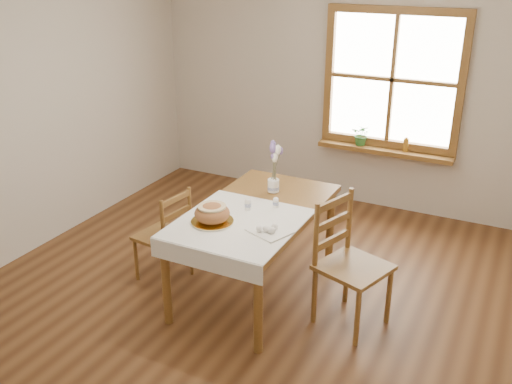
% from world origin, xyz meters
% --- Properties ---
extents(ground, '(5.00, 5.00, 0.00)m').
position_xyz_m(ground, '(0.00, 0.00, 0.00)').
color(ground, brown).
rests_on(ground, ground).
extents(room_walls, '(4.60, 5.10, 2.65)m').
position_xyz_m(room_walls, '(0.00, 0.00, 1.71)').
color(room_walls, beige).
rests_on(room_walls, ground).
extents(window, '(1.46, 0.08, 1.46)m').
position_xyz_m(window, '(0.50, 2.47, 1.45)').
color(window, brown).
rests_on(window, ground).
extents(window_sill, '(1.46, 0.20, 0.05)m').
position_xyz_m(window_sill, '(0.50, 2.40, 0.69)').
color(window_sill, brown).
rests_on(window_sill, ground).
extents(dining_table, '(0.90, 1.60, 0.75)m').
position_xyz_m(dining_table, '(0.00, 0.30, 0.66)').
color(dining_table, brown).
rests_on(dining_table, ground).
extents(table_linen, '(0.91, 0.99, 0.01)m').
position_xyz_m(table_linen, '(0.00, -0.00, 0.76)').
color(table_linen, white).
rests_on(table_linen, dining_table).
extents(chair_left, '(0.46, 0.45, 0.85)m').
position_xyz_m(chair_left, '(-0.81, 0.11, 0.42)').
color(chair_left, brown).
rests_on(chair_left, ground).
extents(chair_right, '(0.62, 0.60, 1.01)m').
position_xyz_m(chair_right, '(0.87, 0.20, 0.50)').
color(chair_right, brown).
rests_on(chair_right, ground).
extents(bread_plate, '(0.37, 0.37, 0.02)m').
position_xyz_m(bread_plate, '(-0.18, -0.09, 0.77)').
color(bread_plate, white).
rests_on(bread_plate, table_linen).
extents(bread_loaf, '(0.27, 0.27, 0.15)m').
position_xyz_m(bread_loaf, '(-0.18, -0.09, 0.85)').
color(bread_loaf, '#A06639').
rests_on(bread_loaf, bread_plate).
extents(egg_napkin, '(0.35, 0.33, 0.01)m').
position_xyz_m(egg_napkin, '(0.28, -0.04, 0.77)').
color(egg_napkin, white).
rests_on(egg_napkin, table_linen).
extents(eggs, '(0.28, 0.26, 0.05)m').
position_xyz_m(eggs, '(0.28, -0.04, 0.80)').
color(eggs, white).
rests_on(eggs, egg_napkin).
extents(salt_shaker, '(0.06, 0.06, 0.10)m').
position_xyz_m(salt_shaker, '(-0.04, 0.24, 0.81)').
color(salt_shaker, white).
rests_on(salt_shaker, table_linen).
extents(pepper_shaker, '(0.06, 0.06, 0.09)m').
position_xyz_m(pepper_shaker, '(0.14, 0.38, 0.80)').
color(pepper_shaker, white).
rests_on(pepper_shaker, table_linen).
extents(flower_vase, '(0.12, 0.12, 0.11)m').
position_xyz_m(flower_vase, '(-0.02, 0.68, 0.81)').
color(flower_vase, white).
rests_on(flower_vase, dining_table).
extents(lavender_bouquet, '(0.18, 0.18, 0.33)m').
position_xyz_m(lavender_bouquet, '(-0.02, 0.68, 1.03)').
color(lavender_bouquet, '#745BA1').
rests_on(lavender_bouquet, flower_vase).
extents(potted_plant, '(0.22, 0.24, 0.18)m').
position_xyz_m(potted_plant, '(0.24, 2.40, 0.81)').
color(potted_plant, '#326D2B').
rests_on(potted_plant, window_sill).
extents(amber_bottle, '(0.07, 0.07, 0.16)m').
position_xyz_m(amber_bottle, '(0.72, 2.40, 0.79)').
color(amber_bottle, '#99651C').
rests_on(amber_bottle, window_sill).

